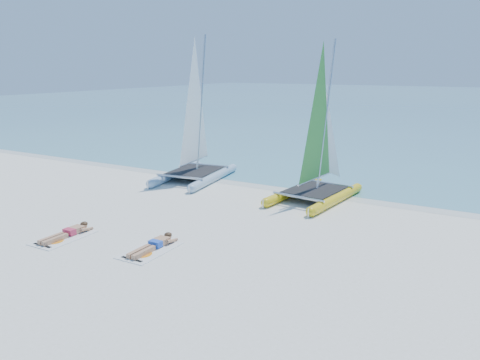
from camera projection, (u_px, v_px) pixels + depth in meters
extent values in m
plane|color=white|center=(197.00, 221.00, 15.51)|extent=(140.00, 140.00, 0.00)
cube|color=#76C6C1|center=(441.00, 102.00, 68.81)|extent=(140.00, 115.00, 0.01)
cube|color=silver|center=(270.00, 186.00, 20.16)|extent=(140.00, 1.40, 0.01)
cylinder|color=#A2BBD6|center=(176.00, 173.00, 21.61)|extent=(0.94, 4.37, 0.38)
cone|color=#A2BBD6|center=(200.00, 164.00, 23.77)|extent=(0.43, 0.60, 0.37)
cylinder|color=#A2BBD6|center=(214.00, 177.00, 20.90)|extent=(0.94, 4.37, 0.38)
cone|color=#A2BBD6|center=(235.00, 167.00, 23.06)|extent=(0.43, 0.60, 0.37)
cube|color=black|center=(195.00, 170.00, 21.20)|extent=(2.17, 2.62, 0.03)
cylinder|color=silver|center=(201.00, 103.00, 21.20)|extent=(0.24, 1.15, 6.00)
cylinder|color=yellow|center=(294.00, 191.00, 18.58)|extent=(0.83, 4.11, 0.36)
cone|color=yellow|center=(319.00, 180.00, 20.36)|extent=(0.40, 0.56, 0.34)
cylinder|color=yellow|center=(336.00, 199.00, 17.53)|extent=(0.83, 4.11, 0.36)
cone|color=yellow|center=(360.00, 186.00, 19.31)|extent=(0.40, 0.56, 0.34)
cube|color=black|center=(315.00, 189.00, 18.01)|extent=(2.01, 2.44, 0.03)
cylinder|color=silver|center=(326.00, 115.00, 17.92)|extent=(0.21, 1.08, 5.65)
cube|color=silver|center=(64.00, 238.00, 14.00)|extent=(1.00, 1.85, 0.02)
cube|color=tan|center=(75.00, 230.00, 14.34)|extent=(0.36, 0.55, 0.17)
cube|color=#CA2F4D|center=(69.00, 232.00, 14.17)|extent=(0.37, 0.22, 0.17)
cube|color=tan|center=(53.00, 239.00, 13.67)|extent=(0.31, 0.85, 0.13)
sphere|color=tan|center=(84.00, 225.00, 14.64)|extent=(0.21, 0.21, 0.21)
ellipsoid|color=#3B2615|center=(84.00, 224.00, 14.64)|extent=(0.22, 0.24, 0.15)
cube|color=silver|center=(150.00, 250.00, 13.04)|extent=(1.00, 1.85, 0.02)
cube|color=tan|center=(160.00, 242.00, 13.38)|extent=(0.36, 0.55, 0.17)
cube|color=blue|center=(155.00, 244.00, 13.21)|extent=(0.37, 0.22, 0.17)
cube|color=tan|center=(141.00, 252.00, 12.71)|extent=(0.31, 0.85, 0.13)
sphere|color=tan|center=(168.00, 236.00, 13.69)|extent=(0.21, 0.21, 0.21)
ellipsoid|color=#3B2615|center=(168.00, 235.00, 13.68)|extent=(0.22, 0.24, 0.15)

